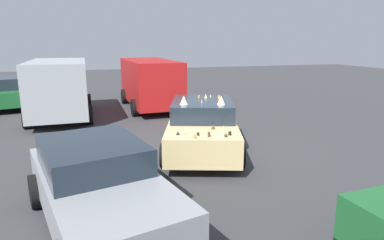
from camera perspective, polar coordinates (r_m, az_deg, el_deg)
ground_plane at (r=9.60m, az=1.72°, el=-5.11°), size 60.00×60.00×0.00m
art_car_decorated at (r=9.42m, az=1.75°, el=-0.90°), size 4.77×3.12×1.65m
parked_van_behind_left at (r=14.33m, az=-21.79°, el=5.34°), size 4.85×2.39×2.30m
parked_van_behind_right at (r=15.56m, az=-7.25°, el=6.57°), size 5.22×2.35×2.22m
parked_sedan_far_right at (r=5.88m, az=-15.76°, el=-10.54°), size 4.28×2.62×1.37m
parked_sedan_near_right at (r=18.02m, az=-28.70°, el=4.32°), size 4.72×2.74×1.44m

